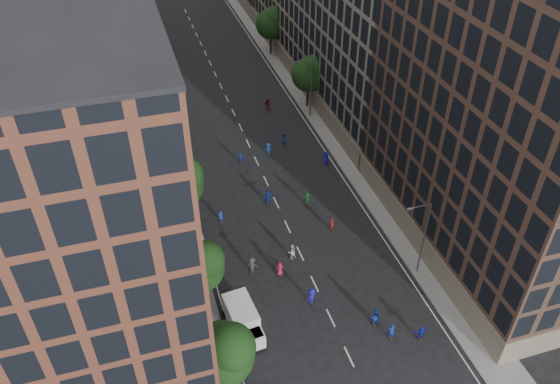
# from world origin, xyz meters

# --- Properties ---
(ground) EXTENTS (240.00, 240.00, 0.00)m
(ground) POSITION_xyz_m (0.00, 40.00, 0.00)
(ground) COLOR black
(ground) RESTS_ON ground
(sidewalk_left) EXTENTS (4.00, 105.00, 0.15)m
(sidewalk_left) POSITION_xyz_m (-12.00, 47.50, 0.07)
(sidewalk_left) COLOR slate
(sidewalk_left) RESTS_ON ground
(sidewalk_right) EXTENTS (4.00, 105.00, 0.15)m
(sidewalk_right) POSITION_xyz_m (12.00, 47.50, 0.07)
(sidewalk_right) COLOR slate
(sidewalk_right) RESTS_ON ground
(bldg_left_a) EXTENTS (14.00, 22.00, 30.00)m
(bldg_left_a) POSITION_xyz_m (-19.00, 11.00, 15.00)
(bldg_left_a) COLOR brown
(bldg_left_a) RESTS_ON ground
(bldg_left_b) EXTENTS (14.00, 26.00, 34.00)m
(bldg_left_b) POSITION_xyz_m (-19.00, 35.00, 17.00)
(bldg_left_b) COLOR #8B755B
(bldg_left_b) RESTS_ON ground
(bldg_left_c) EXTENTS (14.00, 20.00, 28.00)m
(bldg_left_c) POSITION_xyz_m (-19.00, 58.00, 14.00)
(bldg_left_c) COLOR brown
(bldg_left_c) RESTS_ON ground
(bldg_right_a) EXTENTS (14.00, 30.00, 36.00)m
(bldg_right_a) POSITION_xyz_m (19.00, 15.00, 18.00)
(bldg_right_a) COLOR #442D24
(bldg_right_a) RESTS_ON ground
(bldg_right_b) EXTENTS (14.00, 28.00, 33.00)m
(bldg_right_b) POSITION_xyz_m (19.00, 44.00, 16.50)
(bldg_right_b) COLOR #6E645B
(bldg_right_b) RESTS_ON ground
(tree_left_0) EXTENTS (5.20, 5.20, 8.83)m
(tree_left_0) POSITION_xyz_m (-11.01, 3.85, 5.96)
(tree_left_0) COLOR black
(tree_left_0) RESTS_ON ground
(tree_left_1) EXTENTS (4.80, 4.80, 8.21)m
(tree_left_1) POSITION_xyz_m (-11.02, 13.86, 5.55)
(tree_left_1) COLOR black
(tree_left_1) RESTS_ON ground
(tree_left_2) EXTENTS (5.60, 5.60, 9.45)m
(tree_left_2) POSITION_xyz_m (-10.99, 25.83, 6.36)
(tree_left_2) COLOR black
(tree_left_2) RESTS_ON ground
(tree_left_3) EXTENTS (5.00, 5.00, 8.58)m
(tree_left_3) POSITION_xyz_m (-11.02, 39.85, 5.82)
(tree_left_3) COLOR black
(tree_left_3) RESTS_ON ground
(tree_left_4) EXTENTS (5.40, 5.40, 9.08)m
(tree_left_4) POSITION_xyz_m (-11.00, 55.84, 6.10)
(tree_left_4) COLOR black
(tree_left_4) RESTS_ON ground
(tree_left_5) EXTENTS (4.80, 4.80, 8.33)m
(tree_left_5) POSITION_xyz_m (-11.02, 71.86, 5.68)
(tree_left_5) COLOR black
(tree_left_5) RESTS_ON ground
(tree_right_a) EXTENTS (5.00, 5.00, 8.39)m
(tree_right_a) POSITION_xyz_m (11.38, 47.85, 5.63)
(tree_right_a) COLOR black
(tree_right_a) RESTS_ON ground
(tree_right_b) EXTENTS (5.20, 5.20, 8.83)m
(tree_right_b) POSITION_xyz_m (11.39, 67.85, 5.96)
(tree_right_b) COLOR black
(tree_right_b) RESTS_ON ground
(streetlamp_near) EXTENTS (2.64, 0.22, 9.06)m
(streetlamp_near) POSITION_xyz_m (10.37, 12.00, 5.17)
(streetlamp_near) COLOR #595B60
(streetlamp_near) RESTS_ON ground
(streetlamp_far) EXTENTS (2.64, 0.22, 9.06)m
(streetlamp_far) POSITION_xyz_m (10.37, 45.00, 5.17)
(streetlamp_far) COLOR #595B60
(streetlamp_far) RESTS_ON ground
(cargo_van) EXTENTS (3.05, 5.58, 2.85)m
(cargo_van) POSITION_xyz_m (-8.20, 9.94, 1.50)
(cargo_van) COLOR white
(cargo_van) RESTS_ON ground
(skater_1) EXTENTS (0.69, 0.49, 1.81)m
(skater_1) POSITION_xyz_m (4.36, 5.32, 0.90)
(skater_1) COLOR navy
(skater_1) RESTS_ON ground
(skater_2) EXTENTS (0.95, 0.77, 1.85)m
(skater_2) POSITION_xyz_m (3.57, 7.21, 0.92)
(skater_2) COLOR #162FB5
(skater_2) RESTS_ON ground
(skater_3) EXTENTS (1.37, 1.09, 1.86)m
(skater_3) POSITION_xyz_m (-1.17, 11.23, 0.93)
(skater_3) COLOR #1B14AA
(skater_3) RESTS_ON ground
(skater_4) EXTENTS (1.18, 0.69, 1.88)m
(skater_4) POSITION_xyz_m (-7.31, 8.02, 0.94)
(skater_4) COLOR #1539AD
(skater_4) RESTS_ON ground
(skater_5) EXTENTS (1.39, 0.45, 1.50)m
(skater_5) POSITION_xyz_m (6.90, 4.50, 0.75)
(skater_5) COLOR #151FB2
(skater_5) RESTS_ON ground
(skater_6) EXTENTS (0.85, 0.61, 1.61)m
(skater_6) POSITION_xyz_m (-2.99, 15.70, 0.81)
(skater_6) COLOR #AA1C37
(skater_6) RESTS_ON ground
(skater_7) EXTENTS (0.62, 0.43, 1.64)m
(skater_7) POSITION_xyz_m (4.56, 20.58, 0.82)
(skater_7) COLOR maroon
(skater_7) RESTS_ON ground
(skater_8) EXTENTS (0.97, 0.80, 1.81)m
(skater_8) POSITION_xyz_m (-1.10, 17.57, 0.91)
(skater_8) COLOR silver
(skater_8) RESTS_ON ground
(skater_9) EXTENTS (1.35, 1.09, 1.83)m
(skater_9) POSITION_xyz_m (-5.58, 16.91, 0.91)
(skater_9) COLOR #3C3B3F
(skater_9) RESTS_ON ground
(skater_10) EXTENTS (1.19, 0.80, 1.88)m
(skater_10) POSITION_xyz_m (3.39, 25.57, 0.94)
(skater_10) COLOR #1F6A30
(skater_10) RESTS_ON ground
(skater_11) EXTENTS (1.82, 0.92, 1.87)m
(skater_11) POSITION_xyz_m (-0.98, 27.11, 0.94)
(skater_11) COLOR navy
(skater_11) RESTS_ON ground
(skater_12) EXTENTS (0.99, 0.79, 1.78)m
(skater_12) POSITION_xyz_m (8.50, 32.90, 0.89)
(skater_12) COLOR #1814AA
(skater_12) RESTS_ON ground
(skater_13) EXTENTS (0.58, 0.38, 1.57)m
(skater_13) POSITION_xyz_m (-7.02, 25.44, 0.78)
(skater_13) COLOR #1738BC
(skater_13) RESTS_ON ground
(skater_14) EXTENTS (0.93, 0.80, 1.68)m
(skater_14) POSITION_xyz_m (4.58, 38.79, 0.84)
(skater_14) COLOR #13449D
(skater_14) RESTS_ON ground
(skater_15) EXTENTS (1.15, 0.75, 1.67)m
(skater_15) POSITION_xyz_m (1.97, 37.09, 0.84)
(skater_15) COLOR #164FB6
(skater_15) RESTS_ON ground
(skater_16) EXTENTS (0.96, 0.42, 1.63)m
(skater_16) POSITION_xyz_m (-2.12, 36.02, 0.81)
(skater_16) COLOR #1538AC
(skater_16) RESTS_ON ground
(skater_17) EXTENTS (1.75, 0.93, 1.80)m
(skater_17) POSITION_xyz_m (5.17, 48.97, 0.90)
(skater_17) COLOR maroon
(skater_17) RESTS_ON ground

